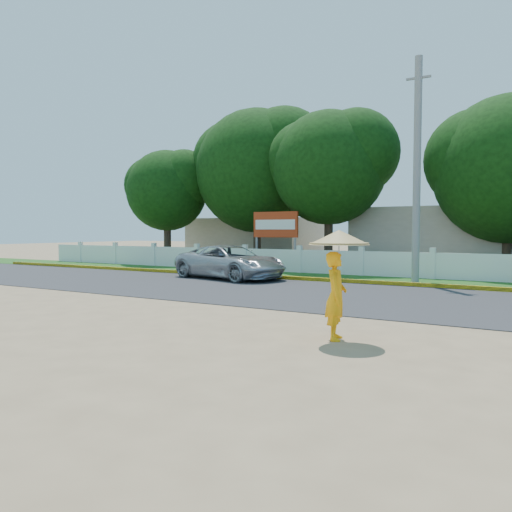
# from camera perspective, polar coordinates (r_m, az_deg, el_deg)

# --- Properties ---
(ground) EXTENTS (120.00, 120.00, 0.00)m
(ground) POSITION_cam_1_polar(r_m,az_deg,el_deg) (12.38, -4.70, -6.44)
(ground) COLOR #9E8460
(ground) RESTS_ON ground
(road) EXTENTS (60.00, 7.00, 0.02)m
(road) POSITION_cam_1_polar(r_m,az_deg,el_deg) (16.24, 4.46, -4.15)
(road) COLOR #38383A
(road) RESTS_ON ground
(grass_verge) EXTENTS (60.00, 3.50, 0.03)m
(grass_verge) POSITION_cam_1_polar(r_m,az_deg,el_deg) (21.06, 10.70, -2.54)
(grass_verge) COLOR #2D601E
(grass_verge) RESTS_ON ground
(curb) EXTENTS (40.00, 0.18, 0.16)m
(curb) POSITION_cam_1_polar(r_m,az_deg,el_deg) (19.47, 9.03, -2.78)
(curb) COLOR yellow
(curb) RESTS_ON ground
(fence) EXTENTS (40.00, 0.10, 1.10)m
(fence) POSITION_cam_1_polar(r_m,az_deg,el_deg) (22.38, 11.96, -0.85)
(fence) COLOR silver
(fence) RESTS_ON ground
(building_near) EXTENTS (10.00, 6.00, 3.20)m
(building_near) POSITION_cam_1_polar(r_m,az_deg,el_deg) (28.29, 22.14, 1.91)
(building_near) COLOR #B7AD99
(building_near) RESTS_ON ground
(building_far) EXTENTS (8.00, 5.00, 2.80)m
(building_far) POSITION_cam_1_polar(r_m,az_deg,el_deg) (33.63, -0.11, 1.93)
(building_far) COLOR #B7AD99
(building_far) RESTS_ON ground
(utility_pole) EXTENTS (0.28, 0.28, 8.47)m
(utility_pole) POSITION_cam_1_polar(r_m,az_deg,el_deg) (19.89, 17.92, 9.23)
(utility_pole) COLOR gray
(utility_pole) RESTS_ON ground
(vehicle) EXTENTS (5.41, 3.41, 1.39)m
(vehicle) POSITION_cam_1_polar(r_m,az_deg,el_deg) (20.66, -2.97, -0.70)
(vehicle) COLOR #A7AAAF
(vehicle) RESTS_ON ground
(monk_with_parasol) EXTENTS (1.12, 1.12, 2.03)m
(monk_with_parasol) POSITION_cam_1_polar(r_m,az_deg,el_deg) (9.26, 9.28, -1.41)
(monk_with_parasol) COLOR #FFA30D
(monk_with_parasol) RESTS_ON ground
(billboard) EXTENTS (2.50, 0.13, 2.95)m
(billboard) POSITION_cam_1_polar(r_m,az_deg,el_deg) (25.27, 2.24, 3.25)
(billboard) COLOR gray
(billboard) RESTS_ON ground
(tree_row) EXTENTS (39.85, 8.07, 9.01)m
(tree_row) POSITION_cam_1_polar(r_m,az_deg,el_deg) (24.80, 24.59, 9.79)
(tree_row) COLOR #473828
(tree_row) RESTS_ON ground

